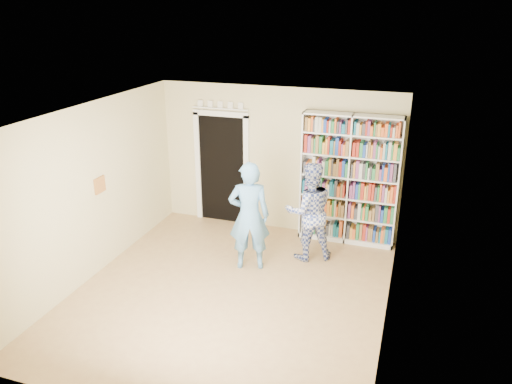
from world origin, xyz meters
TOP-DOWN VIEW (x-y plane):
  - floor at (0.00, 0.00)m, footprint 5.00×5.00m
  - ceiling at (0.00, 0.00)m, footprint 5.00×5.00m
  - wall_back at (0.00, 2.50)m, footprint 4.50×0.00m
  - wall_left at (-2.25, 0.00)m, footprint 0.00×5.00m
  - wall_right at (2.25, 0.00)m, footprint 0.00×5.00m
  - bookshelf at (1.35, 2.34)m, footprint 1.69×0.32m
  - doorway at (-1.10, 2.48)m, footprint 1.10×0.08m
  - wall_art at (-2.23, 0.20)m, footprint 0.03×0.25m
  - man_blue at (0.01, 0.87)m, footprint 0.76×0.62m
  - man_plaid at (0.84, 1.49)m, footprint 1.02×0.93m
  - paper_sheet at (0.93, 1.32)m, footprint 0.19×0.02m

SIDE VIEW (x-z plane):
  - floor at x=0.00m, z-range 0.00..0.00m
  - man_plaid at x=0.84m, z-range 0.00..1.69m
  - man_blue at x=0.01m, z-range 0.00..1.80m
  - paper_sheet at x=0.93m, z-range 0.77..1.04m
  - bookshelf at x=1.35m, z-range 0.01..2.34m
  - doorway at x=-1.10m, z-range -0.04..2.39m
  - wall_back at x=0.00m, z-range -0.90..3.60m
  - wall_left at x=-2.25m, z-range -1.15..3.85m
  - wall_right at x=2.25m, z-range -1.15..3.85m
  - wall_art at x=-2.23m, z-range 1.27..1.52m
  - ceiling at x=0.00m, z-range 2.70..2.70m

